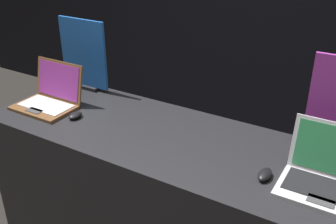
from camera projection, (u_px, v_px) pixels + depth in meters
name	position (u px, v px, depth m)	size (l,w,h in m)	color
display_counter	(166.00, 201.00, 2.38)	(2.17, 0.74, 0.91)	black
laptop_front	(50.00, 97.00, 2.50)	(0.38, 0.31, 0.27)	brown
mouse_front	(75.00, 115.00, 2.36)	(0.06, 0.10, 0.03)	black
promo_stand_front	(84.00, 56.00, 2.68)	(0.38, 0.07, 0.49)	black
laptop_back	(329.00, 176.00, 1.73)	(0.40, 0.31, 0.27)	#B7B7BC
mouse_back	(265.00, 174.00, 1.82)	(0.06, 0.11, 0.04)	black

